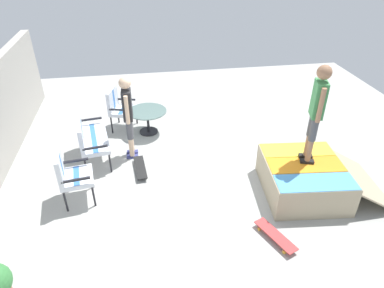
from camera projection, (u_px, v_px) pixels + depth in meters
The scene contains 10 objects.
ground_plane at pixel (205, 178), 6.89m from camera, with size 12.00×12.00×0.10m, color #A8A8A3.
skate_ramp at pixel (305, 178), 6.32m from camera, with size 1.70×2.31×0.61m.
patio_bench at pixel (87, 134), 7.04m from camera, with size 1.32×0.73×1.02m.
patio_chair_near_house at pixel (118, 105), 8.21m from camera, with size 0.74×0.69×1.02m.
patio_chair_by_wall at pixel (69, 173), 5.94m from camera, with size 0.69×0.63×1.02m.
patio_table at pixel (148, 117), 8.14m from camera, with size 0.90×0.90×0.57m.
person_watching at pixel (128, 112), 6.94m from camera, with size 0.48×0.25×1.78m.
person_skater at pixel (317, 108), 5.72m from camera, with size 0.46×0.31×1.78m.
skateboard_by_bench at pixel (140, 167), 6.97m from camera, with size 0.81×0.27×0.10m.
skateboard_spare at pixel (275, 235), 5.42m from camera, with size 0.81×0.50×0.10m.
Camera 1 is at (-5.37, 1.14, 4.17)m, focal length 32.35 mm.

